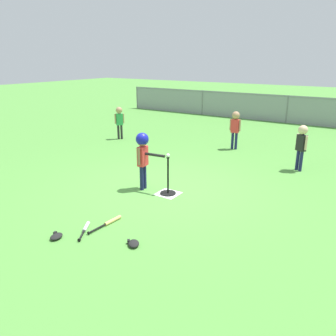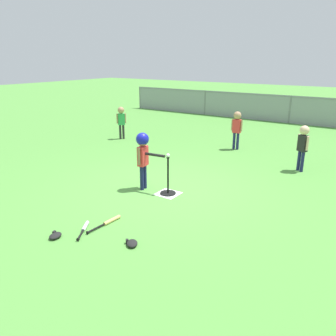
{
  "view_description": "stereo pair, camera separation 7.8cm",
  "coord_description": "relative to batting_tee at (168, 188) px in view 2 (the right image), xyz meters",
  "views": [
    {
      "loc": [
        3.68,
        -5.56,
        2.62
      ],
      "look_at": [
        0.18,
        -0.27,
        0.55
      ],
      "focal_mm": 36.11,
      "sensor_mm": 36.0,
      "label": 1
    },
    {
      "loc": [
        3.75,
        -5.52,
        2.62
      ],
      "look_at": [
        0.18,
        -0.27,
        0.55
      ],
      "focal_mm": 36.11,
      "sensor_mm": 36.0,
      "label": 2
    }
  ],
  "objects": [
    {
      "name": "fielder_deep_right",
      "position": [
        1.83,
        3.0,
        0.59
      ],
      "size": [
        0.29,
        0.23,
        1.12
      ],
      "color": "#191E4C",
      "rests_on": "ground_plane"
    },
    {
      "name": "glove_near_bats",
      "position": [
        0.67,
        -1.94,
        -0.1
      ],
      "size": [
        0.26,
        0.27,
        0.07
      ],
      "color": "black",
      "rests_on": "ground_plane"
    },
    {
      "name": "spare_bat_wood",
      "position": [
        -0.09,
        -1.62,
        -0.1
      ],
      "size": [
        0.09,
        0.72,
        0.06
      ],
      "color": "#DBB266",
      "rests_on": "ground_plane"
    },
    {
      "name": "spare_bat_silver",
      "position": [
        -0.26,
        -2.0,
        -0.1
      ],
      "size": [
        0.35,
        0.51,
        0.06
      ],
      "color": "silver",
      "rests_on": "ground_plane"
    },
    {
      "name": "glove_by_plate",
      "position": [
        -0.44,
        -2.42,
        -0.1
      ],
      "size": [
        0.21,
        0.25,
        0.07
      ],
      "color": "black",
      "rests_on": "ground_plane"
    },
    {
      "name": "batter_child",
      "position": [
        -0.57,
        -0.06,
        0.73
      ],
      "size": [
        0.64,
        0.34,
        1.2
      ],
      "color": "#191E4C",
      "rests_on": "ground_plane"
    },
    {
      "name": "baseball_on_tee",
      "position": [
        0.0,
        0.0,
        0.68
      ],
      "size": [
        0.07,
        0.07,
        0.07
      ],
      "primitive_type": "sphere",
      "color": "white",
      "rests_on": "batting_tee"
    },
    {
      "name": "fielder_deep_left",
      "position": [
        -0.3,
        4.04,
        0.6
      ],
      "size": [
        0.34,
        0.23,
        1.14
      ],
      "color": "#191E4C",
      "rests_on": "ground_plane"
    },
    {
      "name": "ground_plane",
      "position": [
        -0.18,
        0.27,
        -0.13
      ],
      "size": [
        60.0,
        60.0,
        0.0
      ],
      "primitive_type": "plane",
      "color": "#51933D"
    },
    {
      "name": "batting_tee",
      "position": [
        0.0,
        0.0,
        0.0
      ],
      "size": [
        0.32,
        0.32,
        0.77
      ],
      "color": "black",
      "rests_on": "ground_plane"
    },
    {
      "name": "outfield_fence",
      "position": [
        -0.18,
        9.29,
        0.49
      ],
      "size": [
        16.06,
        0.06,
        1.15
      ],
      "color": "slate",
      "rests_on": "ground_plane"
    },
    {
      "name": "fielder_near_right",
      "position": [
        -4.04,
        3.15,
        0.57
      ],
      "size": [
        0.23,
        0.26,
        1.08
      ],
      "color": "#262626",
      "rests_on": "ground_plane"
    },
    {
      "name": "home_plate",
      "position": [
        0.0,
        0.0,
        -0.13
      ],
      "size": [
        0.44,
        0.44,
        0.01
      ],
      "primitive_type": "cube",
      "color": "white",
      "rests_on": "ground_plane"
    }
  ]
}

